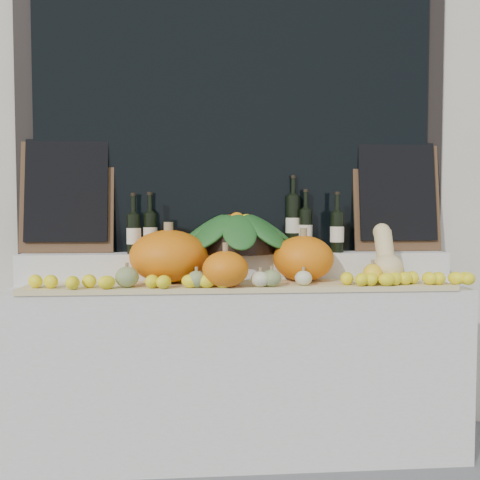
% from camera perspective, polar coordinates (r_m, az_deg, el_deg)
% --- Properties ---
extents(storefront_facade, '(7.00, 0.94, 4.50)m').
position_cam_1_polar(storefront_facade, '(3.62, -1.05, 18.78)').
color(storefront_facade, beige).
rests_on(storefront_facade, ground).
extents(display_sill, '(2.30, 0.55, 0.88)m').
position_cam_1_polar(display_sill, '(2.89, -0.12, -13.53)').
color(display_sill, silver).
rests_on(display_sill, ground).
extents(rear_tier, '(2.30, 0.25, 0.16)m').
position_cam_1_polar(rear_tier, '(2.93, -0.35, -2.89)').
color(rear_tier, silver).
rests_on(rear_tier, display_sill).
extents(straw_bedding, '(2.10, 0.32, 0.02)m').
position_cam_1_polar(straw_bedding, '(2.67, 0.09, -4.94)').
color(straw_bedding, tan).
rests_on(straw_bedding, display_sill).
extents(pumpkin_left, '(0.40, 0.40, 0.27)m').
position_cam_1_polar(pumpkin_left, '(2.72, -7.61, -1.73)').
color(pumpkin_left, orange).
rests_on(pumpkin_left, straw_bedding).
extents(pumpkin_right, '(0.37, 0.37, 0.23)m').
position_cam_1_polar(pumpkin_right, '(2.77, 6.77, -1.97)').
color(pumpkin_right, orange).
rests_on(pumpkin_right, straw_bedding).
extents(pumpkin_center, '(0.25, 0.25, 0.17)m').
position_cam_1_polar(pumpkin_center, '(2.53, -1.57, -3.13)').
color(pumpkin_center, orange).
rests_on(pumpkin_center, straw_bedding).
extents(butternut_squash, '(0.16, 0.22, 0.30)m').
position_cam_1_polar(butternut_squash, '(2.81, 15.30, -1.94)').
color(butternut_squash, '#E2C885').
rests_on(butternut_squash, straw_bedding).
extents(decorative_gourds, '(1.30, 0.15, 0.15)m').
position_cam_1_polar(decorative_gourds, '(2.55, 0.12, -3.87)').
color(decorative_gourds, '#325E1C').
rests_on(decorative_gourds, straw_bedding).
extents(lemon_heap, '(2.20, 0.16, 0.06)m').
position_cam_1_polar(lemon_heap, '(2.55, 0.28, -4.30)').
color(lemon_heap, yellow).
rests_on(lemon_heap, straw_bedding).
extents(produce_bowl, '(0.68, 0.68, 0.23)m').
position_cam_1_polar(produce_bowl, '(2.90, -0.34, 0.76)').
color(produce_bowl, black).
rests_on(produce_bowl, rear_tier).
extents(wine_bottle_far_left, '(0.08, 0.08, 0.32)m').
position_cam_1_polar(wine_bottle_far_left, '(2.89, -11.26, 0.72)').
color(wine_bottle_far_left, black).
rests_on(wine_bottle_far_left, rear_tier).
extents(wine_bottle_near_left, '(0.08, 0.08, 0.33)m').
position_cam_1_polar(wine_bottle_near_left, '(2.90, -9.56, 0.80)').
color(wine_bottle_near_left, black).
rests_on(wine_bottle_near_left, rear_tier).
extents(wine_bottle_tall, '(0.08, 0.08, 0.43)m').
position_cam_1_polar(wine_bottle_tall, '(3.02, 5.68, 1.84)').
color(wine_bottle_tall, black).
rests_on(wine_bottle_tall, rear_tier).
extents(wine_bottle_near_right, '(0.08, 0.08, 0.35)m').
position_cam_1_polar(wine_bottle_near_right, '(3.01, 7.01, 1.10)').
color(wine_bottle_near_right, black).
rests_on(wine_bottle_near_right, rear_tier).
extents(wine_bottle_far_right, '(0.08, 0.08, 0.33)m').
position_cam_1_polar(wine_bottle_far_right, '(2.98, 10.31, 0.90)').
color(wine_bottle_far_right, black).
rests_on(wine_bottle_far_right, rear_tier).
extents(chalkboard_left, '(0.50, 0.12, 0.62)m').
position_cam_1_polar(chalkboard_left, '(3.06, -17.97, 4.75)').
color(chalkboard_left, '#4C331E').
rests_on(chalkboard_left, rear_tier).
extents(chalkboard_right, '(0.50, 0.12, 0.62)m').
position_cam_1_polar(chalkboard_right, '(3.18, 16.38, 4.70)').
color(chalkboard_right, '#4C331E').
rests_on(chalkboard_right, rear_tier).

